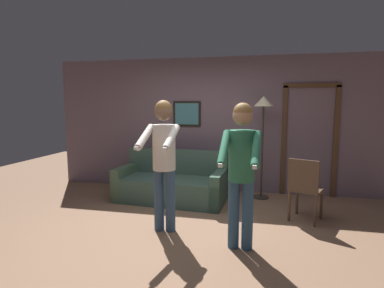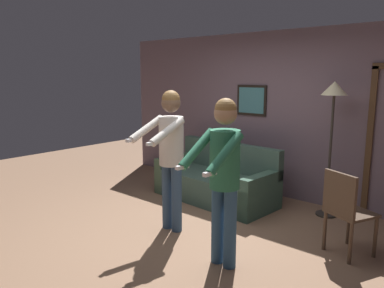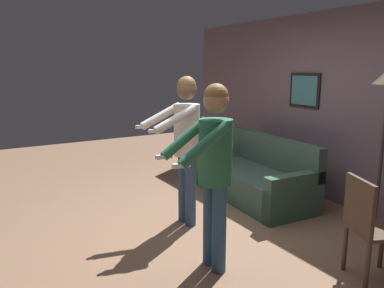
{
  "view_description": "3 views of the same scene",
  "coord_description": "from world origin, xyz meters",
  "px_view_note": "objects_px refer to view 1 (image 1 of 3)",
  "views": [
    {
      "loc": [
        0.86,
        -3.68,
        1.68
      ],
      "look_at": [
        0.13,
        -0.25,
        1.23
      ],
      "focal_mm": 28.0,
      "sensor_mm": 36.0,
      "label": 1
    },
    {
      "loc": [
        2.81,
        -3.19,
        1.93
      ],
      "look_at": [
        0.13,
        -0.08,
        1.17
      ],
      "focal_mm": 35.0,
      "sensor_mm": 36.0,
      "label": 2
    },
    {
      "loc": [
        3.37,
        -2.1,
        1.84
      ],
      "look_at": [
        0.18,
        -0.18,
        1.08
      ],
      "focal_mm": 35.0,
      "sensor_mm": 36.0,
      "label": 3
    }
  ],
  "objects_px": {
    "torchiere_lamp": "(263,113)",
    "couch": "(172,185)",
    "person_standing_right": "(241,162)",
    "dining_chair_distant": "(305,186)",
    "person_standing_left": "(164,153)"
  },
  "relations": [
    {
      "from": "torchiere_lamp",
      "to": "couch",
      "type": "bearing_deg",
      "value": -163.23
    },
    {
      "from": "couch",
      "to": "person_standing_right",
      "type": "xyz_separation_m",
      "value": [
        1.29,
        -1.6,
        0.76
      ]
    },
    {
      "from": "torchiere_lamp",
      "to": "person_standing_left",
      "type": "distance_m",
      "value": 2.25
    },
    {
      "from": "torchiere_lamp",
      "to": "dining_chair_distant",
      "type": "height_order",
      "value": "torchiere_lamp"
    },
    {
      "from": "couch",
      "to": "person_standing_right",
      "type": "relative_size",
      "value": 1.14
    },
    {
      "from": "couch",
      "to": "person_standing_right",
      "type": "height_order",
      "value": "person_standing_right"
    },
    {
      "from": "person_standing_left",
      "to": "torchiere_lamp",
      "type": "bearing_deg",
      "value": 53.87
    },
    {
      "from": "dining_chair_distant",
      "to": "person_standing_left",
      "type": "bearing_deg",
      "value": -158.77
    },
    {
      "from": "couch",
      "to": "torchiere_lamp",
      "type": "height_order",
      "value": "torchiere_lamp"
    },
    {
      "from": "torchiere_lamp",
      "to": "dining_chair_distant",
      "type": "xyz_separation_m",
      "value": [
        0.59,
        -1.04,
        -1.02
      ]
    },
    {
      "from": "torchiere_lamp",
      "to": "person_standing_left",
      "type": "relative_size",
      "value": 1.06
    },
    {
      "from": "couch",
      "to": "person_standing_left",
      "type": "bearing_deg",
      "value": -78.26
    },
    {
      "from": "person_standing_right",
      "to": "dining_chair_distant",
      "type": "distance_m",
      "value": 1.44
    },
    {
      "from": "torchiere_lamp",
      "to": "person_standing_right",
      "type": "xyz_separation_m",
      "value": [
        -0.27,
        -2.07,
        -0.51
      ]
    },
    {
      "from": "person_standing_right",
      "to": "torchiere_lamp",
      "type": "bearing_deg",
      "value": 82.46
    }
  ]
}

